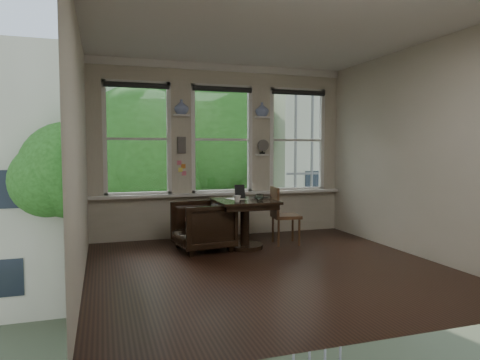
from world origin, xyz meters
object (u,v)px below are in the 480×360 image
object	(u,v)px
table	(245,224)
laptop	(262,198)
armchair_left	(203,226)
side_chair_right	(286,216)
mug	(237,199)

from	to	relation	value
table	laptop	world-z (taller)	laptop
armchair_left	side_chair_right	size ratio (longest dim) A/B	0.89
table	laptop	size ratio (longest dim) A/B	2.71
armchair_left	side_chair_right	distance (m)	1.38
armchair_left	mug	bearing A→B (deg)	47.19
side_chair_right	mug	xyz separation A→B (m)	(-0.93, -0.32, 0.34)
laptop	table	bearing A→B (deg)	176.76
laptop	mug	distance (m)	0.55
armchair_left	mug	xyz separation A→B (m)	(0.45, -0.31, 0.43)
side_chair_right	laptop	xyz separation A→B (m)	(-0.44, -0.08, 0.30)
table	side_chair_right	bearing A→B (deg)	5.94
table	armchair_left	bearing A→B (deg)	174.07
side_chair_right	armchair_left	bearing A→B (deg)	97.45
mug	side_chair_right	bearing A→B (deg)	19.05
side_chair_right	laptop	bearing A→B (deg)	106.81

